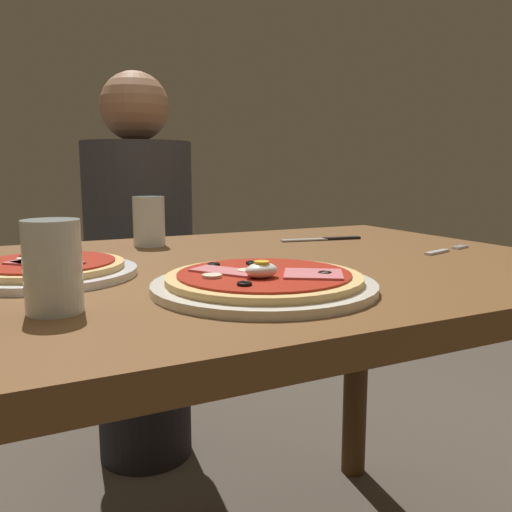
{
  "coord_description": "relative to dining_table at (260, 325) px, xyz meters",
  "views": [
    {
      "loc": [
        -0.43,
        -0.85,
        0.9
      ],
      "look_at": [
        -0.06,
        -0.1,
        0.77
      ],
      "focal_mm": 37.97,
      "sensor_mm": 36.0,
      "label": 1
    }
  ],
  "objects": [
    {
      "name": "water_glass_far",
      "position": [
        -0.12,
        0.29,
        0.16
      ],
      "size": [
        0.07,
        0.07,
        0.11
      ],
      "color": "silver",
      "rests_on": "dining_table"
    },
    {
      "name": "fork",
      "position": [
        0.38,
        -0.06,
        0.12
      ],
      "size": [
        0.15,
        0.06,
        0.0
      ],
      "color": "silver",
      "rests_on": "dining_table"
    },
    {
      "name": "dining_table",
      "position": [
        0.0,
        0.0,
        0.0
      ],
      "size": [
        1.13,
        0.85,
        0.74
      ],
      "color": "brown",
      "rests_on": "ground"
    },
    {
      "name": "water_glass_near",
      "position": [
        -0.37,
        -0.2,
        0.16
      ],
      "size": [
        0.07,
        0.07,
        0.11
      ],
      "color": "silver",
      "rests_on": "dining_table"
    },
    {
      "name": "pizza_across_left",
      "position": [
        -0.35,
        0.03,
        0.13
      ],
      "size": [
        0.27,
        0.27,
        0.03
      ],
      "color": "white",
      "rests_on": "dining_table"
    },
    {
      "name": "pizza_foreground",
      "position": [
        -0.1,
        -0.21,
        0.13
      ],
      "size": [
        0.31,
        0.31,
        0.05
      ],
      "color": "silver",
      "rests_on": "dining_table"
    },
    {
      "name": "diner_person",
      "position": [
        -0.03,
        0.75,
        -0.06
      ],
      "size": [
        0.32,
        0.32,
        1.18
      ],
      "rotation": [
        0.0,
        0.0,
        3.14
      ],
      "color": "black",
      "rests_on": "ground"
    },
    {
      "name": "knife",
      "position": [
        0.27,
        0.19,
        0.12
      ],
      "size": [
        0.2,
        0.05,
        0.01
      ],
      "color": "silver",
      "rests_on": "dining_table"
    }
  ]
}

